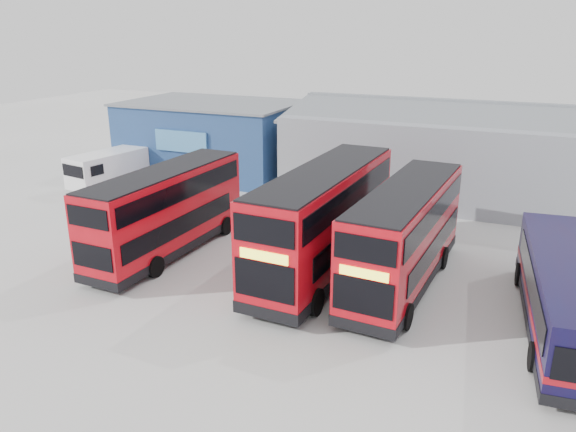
{
  "coord_description": "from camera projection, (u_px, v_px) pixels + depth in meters",
  "views": [
    {
      "loc": [
        7.2,
        -17.16,
        10.33
      ],
      "look_at": [
        -2.38,
        5.01,
        2.1
      ],
      "focal_mm": 35.0,
      "sensor_mm": 36.0,
      "label": 1
    }
  ],
  "objects": [
    {
      "name": "panel_van",
      "position": [
        108.0,
        168.0,
        37.35
      ],
      "size": [
        3.04,
        5.69,
        2.37
      ],
      "rotation": [
        0.0,
        0.0,
        -0.17
      ],
      "color": "white",
      "rests_on": "ground"
    },
    {
      "name": "double_decker_right",
      "position": [
        405.0,
        238.0,
        22.87
      ],
      "size": [
        3.04,
        10.18,
        4.25
      ],
      "rotation": [
        0.0,
        0.0,
        -0.06
      ],
      "color": "red",
      "rests_on": "ground"
    },
    {
      "name": "office_block",
      "position": [
        213.0,
        137.0,
        41.0
      ],
      "size": [
        12.3,
        8.32,
        5.12
      ],
      "color": "navy",
      "rests_on": "ground"
    },
    {
      "name": "maintenance_shed",
      "position": [
        540.0,
        158.0,
        34.47
      ],
      "size": [
        30.5,
        12.0,
        5.89
      ],
      "color": "gray",
      "rests_on": "ground"
    },
    {
      "name": "ground_plane",
      "position": [
        293.0,
        317.0,
        20.94
      ],
      "size": [
        120.0,
        120.0,
        0.0
      ],
      "primitive_type": "plane",
      "color": "#B0B0AB",
      "rests_on": "ground"
    },
    {
      "name": "double_decker_centre",
      "position": [
        324.0,
        222.0,
        24.09
      ],
      "size": [
        3.14,
        11.07,
        4.64
      ],
      "rotation": [
        0.0,
        0.0,
        -0.04
      ],
      "color": "red",
      "rests_on": "ground"
    },
    {
      "name": "single_decker_blue",
      "position": [
        564.0,
        297.0,
        19.53
      ],
      "size": [
        3.34,
        10.36,
        2.76
      ],
      "rotation": [
        0.0,
        0.0,
        3.24
      ],
      "color": "black",
      "rests_on": "ground"
    },
    {
      "name": "double_decker_left",
      "position": [
        167.0,
        213.0,
        26.17
      ],
      "size": [
        2.73,
        9.76,
        4.09
      ],
      "rotation": [
        0.0,
        0.0,
        3.11
      ],
      "color": "red",
      "rests_on": "ground"
    }
  ]
}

